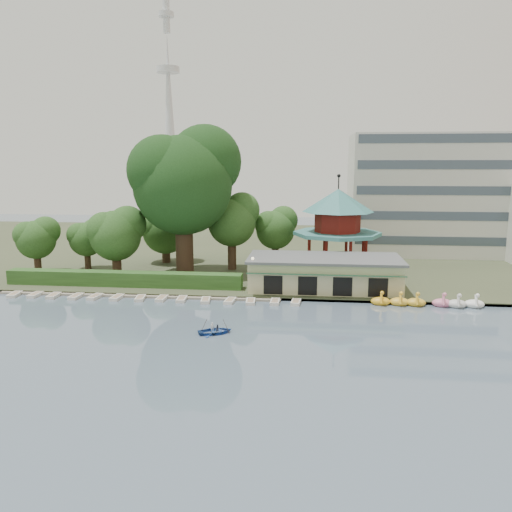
# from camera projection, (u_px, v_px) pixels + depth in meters

# --- Properties ---
(ground_plane) EXTENTS (220.00, 220.00, 0.00)m
(ground_plane) POSITION_uv_depth(u_px,v_px,m) (209.00, 354.00, 41.17)
(ground_plane) COLOR slate
(ground_plane) RESTS_ON ground
(shore) EXTENTS (220.00, 70.00, 0.40)m
(shore) POSITION_uv_depth(u_px,v_px,m) (265.00, 248.00, 91.99)
(shore) COLOR #424930
(shore) RESTS_ON ground
(embankment) EXTENTS (220.00, 0.60, 0.30)m
(embankment) POSITION_uv_depth(u_px,v_px,m) (238.00, 298.00, 58.06)
(embankment) COLOR gray
(embankment) RESTS_ON ground
(dock) EXTENTS (34.00, 1.60, 0.24)m
(dock) POSITION_uv_depth(u_px,v_px,m) (138.00, 295.00, 59.23)
(dock) COLOR gray
(dock) RESTS_ON ground
(boathouse) EXTENTS (18.60, 9.39, 3.90)m
(boathouse) POSITION_uv_depth(u_px,v_px,m) (324.00, 272.00, 61.18)
(boathouse) COLOR beige
(boathouse) RESTS_ON shore
(pavilion) EXTENTS (12.40, 12.40, 13.50)m
(pavilion) POSITION_uv_depth(u_px,v_px,m) (337.00, 222.00, 69.85)
(pavilion) COLOR beige
(pavilion) RESTS_ON shore
(office_building) EXTENTS (38.00, 18.00, 20.00)m
(office_building) POSITION_uv_depth(u_px,v_px,m) (456.00, 199.00, 83.91)
(office_building) COLOR silver
(office_building) RESTS_ON shore
(broadcast_tower) EXTENTS (8.00, 8.00, 96.00)m
(broadcast_tower) POSITION_uv_depth(u_px,v_px,m) (169.00, 111.00, 176.34)
(broadcast_tower) COLOR silver
(broadcast_tower) RESTS_ON ground
(hedge) EXTENTS (30.00, 2.00, 1.80)m
(hedge) POSITION_uv_depth(u_px,v_px,m) (124.00, 279.00, 62.55)
(hedge) COLOR #2E5822
(hedge) RESTS_ON shore
(lamp_post) EXTENTS (0.36, 0.36, 4.28)m
(lamp_post) POSITION_uv_depth(u_px,v_px,m) (253.00, 268.00, 58.99)
(lamp_post) COLOR black
(lamp_post) RESTS_ON shore
(big_tree) EXTENTS (14.74, 13.73, 20.45)m
(big_tree) POSITION_uv_depth(u_px,v_px,m) (184.00, 178.00, 67.21)
(big_tree) COLOR #3A281C
(big_tree) RESTS_ON shore
(small_trees) EXTENTS (39.19, 17.12, 11.13)m
(small_trees) POSITION_uv_depth(u_px,v_px,m) (166.00, 228.00, 72.25)
(small_trees) COLOR #3A281C
(small_trees) RESTS_ON shore
(swan_boats) EXTENTS (12.24, 2.05, 1.92)m
(swan_boats) POSITION_uv_depth(u_px,v_px,m) (428.00, 302.00, 55.12)
(swan_boats) COLOR yellow
(swan_boats) RESTS_ON ground
(moored_rowboats) EXTENTS (34.69, 2.70, 0.36)m
(moored_rowboats) POSITION_uv_depth(u_px,v_px,m) (151.00, 298.00, 57.64)
(moored_rowboats) COLOR silver
(moored_rowboats) RESTS_ON ground
(rowboat_with_passengers) EXTENTS (5.32, 4.64, 2.01)m
(rowboat_with_passengers) POSITION_uv_depth(u_px,v_px,m) (215.00, 329.00, 46.15)
(rowboat_with_passengers) COLOR #254B97
(rowboat_with_passengers) RESTS_ON ground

